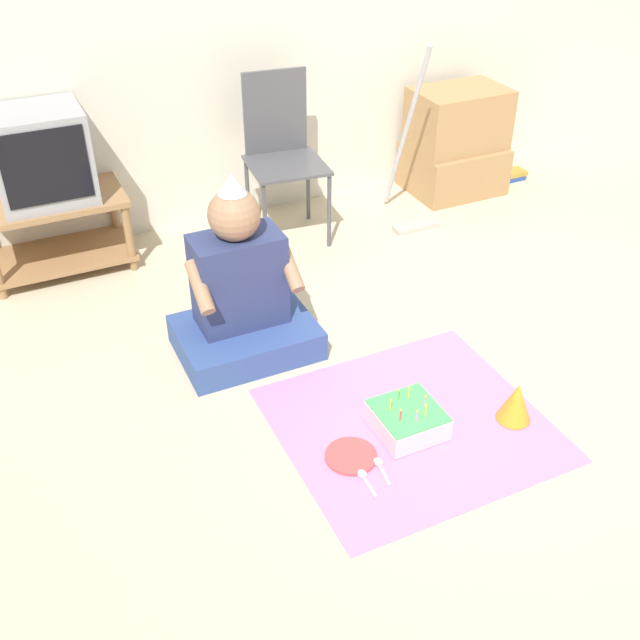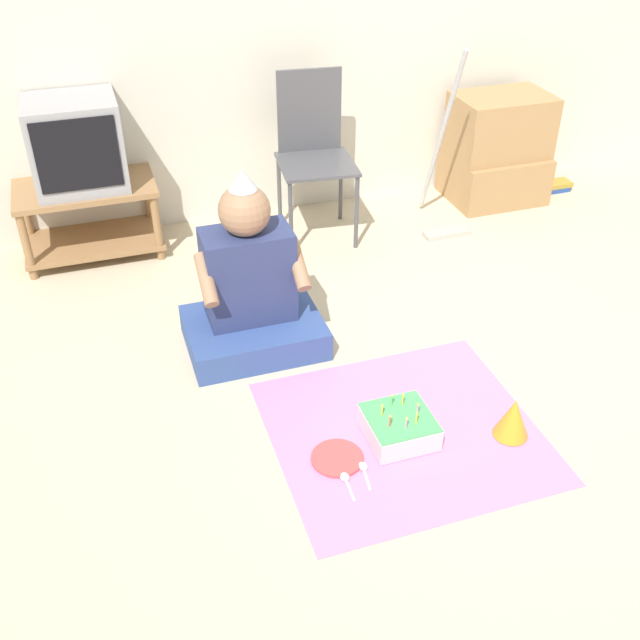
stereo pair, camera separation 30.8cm
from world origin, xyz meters
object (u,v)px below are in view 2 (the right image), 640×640
at_px(tv, 76,144).
at_px(party_hat_blue, 513,417).
at_px(cardboard_box_stack, 497,150).
at_px(paper_plate, 337,458).
at_px(dust_mop, 444,182).
at_px(person_seated, 250,291).
at_px(birthday_cake, 399,426).
at_px(book_pile, 557,186).
at_px(folding_chair, 313,145).

xyz_separation_m(tv, party_hat_blue, (1.47, -2.07, -0.55)).
relative_size(cardboard_box_stack, paper_plate, 3.24).
height_order(dust_mop, paper_plate, dust_mop).
xyz_separation_m(tv, person_seated, (0.64, -1.12, -0.36)).
relative_size(birthday_cake, party_hat_blue, 1.47).
distance_m(book_pile, party_hat_blue, 2.47).
relative_size(folding_chair, paper_plate, 4.49).
bearing_deg(folding_chair, paper_plate, -105.20).
xyz_separation_m(dust_mop, paper_plate, (-1.23, -1.63, -0.29)).
height_order(tv, person_seated, tv).
relative_size(tv, person_seated, 0.54).
xyz_separation_m(tv, birthday_cake, (1.03, -1.94, -0.59)).
bearing_deg(dust_mop, party_hat_blue, -106.72).
height_order(cardboard_box_stack, dust_mop, dust_mop).
bearing_deg(book_pile, person_seated, -156.13).
bearing_deg(paper_plate, dust_mop, 53.11).
height_order(cardboard_box_stack, person_seated, person_seated).
height_order(birthday_cake, paper_plate, birthday_cake).
height_order(folding_chair, cardboard_box_stack, folding_chair).
xyz_separation_m(cardboard_box_stack, book_pile, (0.47, -0.04, -0.29)).
bearing_deg(book_pile, birthday_cake, -136.23).
distance_m(cardboard_box_stack, party_hat_blue, 2.27).
bearing_deg(tv, party_hat_blue, -54.67).
bearing_deg(party_hat_blue, tv, 125.33).
height_order(book_pile, paper_plate, book_pile).
bearing_deg(paper_plate, person_seated, 97.86).
relative_size(book_pile, person_seated, 0.20).
distance_m(book_pile, birthday_cake, 2.66).
bearing_deg(paper_plate, party_hat_blue, -7.01).
relative_size(person_seated, paper_plate, 4.22).
xyz_separation_m(cardboard_box_stack, birthday_cake, (-1.46, -1.89, -0.26)).
height_order(person_seated, party_hat_blue, person_seated).
distance_m(dust_mop, party_hat_blue, 1.81).
height_order(tv, folding_chair, folding_chair).
relative_size(book_pile, party_hat_blue, 0.97).
height_order(folding_chair, dust_mop, dust_mop).
xyz_separation_m(dust_mop, person_seated, (-1.34, -0.77, -0.02)).
height_order(folding_chair, paper_plate, folding_chair).
bearing_deg(folding_chair, cardboard_box_stack, 3.02).
height_order(party_hat_blue, paper_plate, party_hat_blue).
height_order(dust_mop, birthday_cake, dust_mop).
height_order(folding_chair, book_pile, folding_chair).
xyz_separation_m(dust_mop, birthday_cake, (-0.95, -1.59, -0.24)).
relative_size(cardboard_box_stack, birthday_cake, 2.55).
bearing_deg(folding_chair, birthday_cake, -97.22).
relative_size(folding_chair, birthday_cake, 3.54).
bearing_deg(tv, paper_plate, -69.09).
relative_size(cardboard_box_stack, book_pile, 3.88).
bearing_deg(book_pile, dust_mop, -165.50).
relative_size(cardboard_box_stack, person_seated, 0.77).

